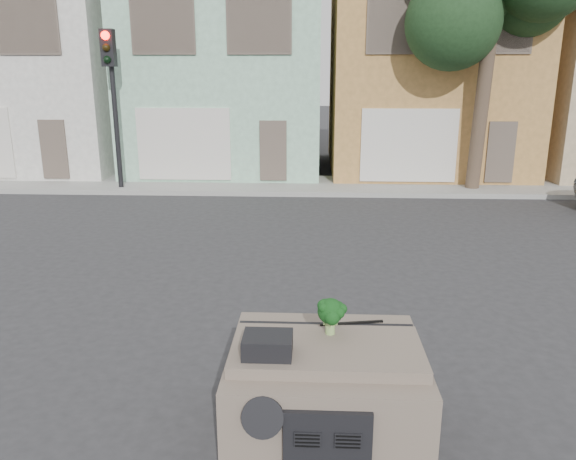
{
  "coord_description": "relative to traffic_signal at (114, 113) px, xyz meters",
  "views": [
    {
      "loc": [
        -0.15,
        -8.27,
        3.76
      ],
      "look_at": [
        -0.57,
        0.5,
        1.3
      ],
      "focal_mm": 35.0,
      "sensor_mm": 36.0,
      "label": 1
    }
  ],
  "objects": [
    {
      "name": "townhouse_tan",
      "position": [
        10.5,
        5.0,
        1.23
      ],
      "size": [
        7.2,
        8.2,
        7.55
      ],
      "primitive_type": "cube",
      "color": "#B48244",
      "rests_on": "ground"
    },
    {
      "name": "wiper_arm",
      "position": [
        6.78,
        -12.12,
        -1.42
      ],
      "size": [
        0.69,
        0.15,
        0.02
      ],
      "primitive_type": "cube",
      "rotation": [
        0.0,
        0.0,
        0.17
      ],
      "color": "black",
      "rests_on": "car_dashboard"
    },
    {
      "name": "car_dashboard",
      "position": [
        6.5,
        -12.5,
        -1.99
      ],
      "size": [
        2.0,
        1.8,
        1.12
      ],
      "primitive_type": "cube",
      "color": "#6E6053",
      "rests_on": "ground"
    },
    {
      "name": "townhouse_white",
      "position": [
        -4.5,
        5.0,
        1.23
      ],
      "size": [
        7.2,
        8.2,
        7.55
      ],
      "primitive_type": "cube",
      "color": "silver",
      "rests_on": "ground"
    },
    {
      "name": "broccoli",
      "position": [
        6.54,
        -12.37,
        -1.23
      ],
      "size": [
        0.46,
        0.46,
        0.4
      ],
      "primitive_type": "cube",
      "rotation": [
        0.0,
        0.0,
        5.63
      ],
      "color": "black",
      "rests_on": "car_dashboard"
    },
    {
      "name": "townhouse_mint",
      "position": [
        3.0,
        5.0,
        1.23
      ],
      "size": [
        7.2,
        8.2,
        7.55
      ],
      "primitive_type": "cube",
      "color": "#97C8AA",
      "rests_on": "ground"
    },
    {
      "name": "instrument_hump",
      "position": [
        5.92,
        -12.85,
        -1.33
      ],
      "size": [
        0.48,
        0.38,
        0.2
      ],
      "primitive_type": "cube",
      "color": "black",
      "rests_on": "car_dashboard"
    },
    {
      "name": "sidewalk",
      "position": [
        6.5,
        1.0,
        -2.47
      ],
      "size": [
        40.0,
        3.0,
        0.15
      ],
      "primitive_type": "cube",
      "color": "gray",
      "rests_on": "ground"
    },
    {
      "name": "ground_plane",
      "position": [
        6.5,
        -9.5,
        -2.55
      ],
      "size": [
        120.0,
        120.0,
        0.0
      ],
      "primitive_type": "plane",
      "color": "#303033",
      "rests_on": "ground"
    },
    {
      "name": "traffic_signal",
      "position": [
        0.0,
        0.0,
        0.0
      ],
      "size": [
        0.4,
        0.4,
        5.1
      ],
      "primitive_type": "cube",
      "color": "black",
      "rests_on": "ground"
    },
    {
      "name": "tree_near",
      "position": [
        11.5,
        0.3,
        1.7
      ],
      "size": [
        4.4,
        4.0,
        8.5
      ],
      "primitive_type": "cube",
      "color": "#1A351A",
      "rests_on": "ground"
    }
  ]
}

